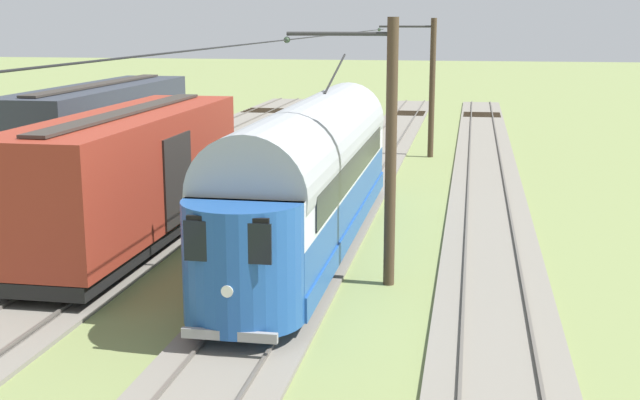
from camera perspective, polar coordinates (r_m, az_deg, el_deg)
name	(u,v)px	position (r m, az deg, el deg)	size (l,w,h in m)	color
ground_plane	(266,208)	(29.99, -3.70, -0.53)	(220.00, 220.00, 0.00)	olive
track_streetcar_siding	(488,213)	(29.43, 11.34, -0.88)	(2.80, 80.00, 0.18)	slate
track_adjacent_siding	(339,207)	(29.77, 1.30, -0.50)	(2.80, 80.00, 0.18)	slate
track_third_siding	(198,202)	(30.98, -8.24, -0.12)	(2.80, 80.00, 0.18)	slate
track_outer_siding	(66,197)	(32.98, -16.83, 0.23)	(2.80, 80.00, 0.18)	slate
vintage_streetcar	(311,172)	(24.29, -0.60, 1.93)	(2.65, 17.28, 5.20)	#1E4C93
boxcar_adjacent	(101,129)	(35.61, -14.61, 4.65)	(2.96, 12.65, 3.85)	#2D333D
boxcar_far_siding	(129,175)	(24.97, -12.78, 1.68)	(2.96, 11.88, 3.85)	maroon
catenary_pole_foreground	(430,85)	(40.95, 7.49, 7.71)	(2.81, 0.28, 6.63)	#423323
catenary_pole_mid_near	(388,149)	(20.70, 4.61, 3.50)	(2.81, 0.28, 6.63)	#423323
overhead_wire_run	(139,56)	(11.81, -12.18, 9.50)	(2.60, 65.26, 0.18)	black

